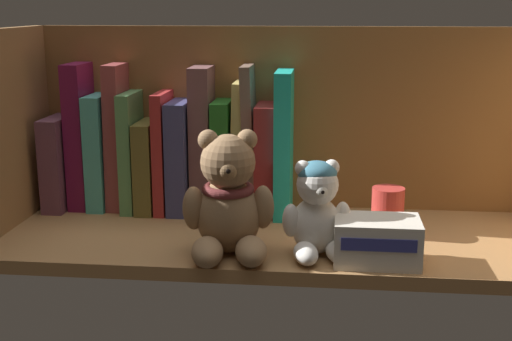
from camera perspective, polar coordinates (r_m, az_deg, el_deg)
name	(u,v)px	position (r cm, az deg, el deg)	size (l,w,h in cm)	color
shelf_board	(279,240)	(104.90, 1.89, -5.82)	(82.65, 30.22, 2.00)	#9E7042
shelf_back_panel	(286,124)	(116.24, 2.52, 3.89)	(85.05, 1.20, 32.50)	brown
shelf_side_panel_left	(6,136)	(111.94, -20.11, 2.68)	(1.60, 32.62, 32.50)	#9E7042
book_0	(64,160)	(122.76, -15.66, 0.86)	(3.46, 14.58, 15.64)	#643A4E
book_1	(83,135)	(120.62, -14.21, 2.88)	(3.07, 10.35, 24.50)	maroon
book_2	(103,150)	(120.01, -12.65, 1.66)	(2.97, 11.51, 19.36)	#4AADA1
book_3	(119,136)	(118.59, -11.33, 2.84)	(2.46, 9.88, 24.46)	#9C4242
book_4	(135,149)	(118.29, -10.07, 1.73)	(2.15, 13.20, 19.87)	#569155
book_5	(152,163)	(118.04, -8.69, 0.59)	(2.95, 14.03, 15.17)	brown
book_6	(166,150)	(116.87, -7.47, 1.72)	(1.79, 13.70, 20.03)	#A32828
book_7	(183,154)	(116.40, -6.10, 1.35)	(3.25, 13.90, 18.59)	#3A3C6A
book_8	(204,139)	(115.15, -4.39, 2.67)	(3.33, 9.71, 24.15)	brown
book_9	(224,155)	(115.14, -2.69, 1.29)	(2.91, 11.03, 18.65)	#1E5F1D
book_10	(239,146)	(114.46, -1.42, 2.03)	(1.62, 9.57, 21.76)	tan
book_11	(251,139)	(113.96, -0.45, 2.67)	(1.70, 10.34, 24.46)	brown
book_12	(267,157)	(114.32, 0.92, 1.12)	(3.17, 12.55, 18.26)	maroon
book_13	(286,142)	(113.52, 2.54, 2.43)	(2.64, 14.44, 23.72)	#1CAF9D
teddy_bear_larger	(228,203)	(94.19, -2.32, -2.68)	(12.99, 13.45, 17.53)	#93704C
teddy_bear_smaller	(317,211)	(94.62, 5.13, -3.37)	(10.24, 10.50, 13.39)	white
pillar_candle	(388,211)	(105.67, 10.90, -3.30)	(4.92, 4.92, 7.16)	#C63833
small_product_box	(377,241)	(93.88, 10.02, -5.79)	(11.46, 7.71, 6.08)	silver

